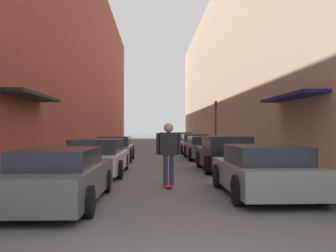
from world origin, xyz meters
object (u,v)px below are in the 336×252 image
Objects in this scene: parked_car_left_2 at (115,149)px; parked_car_right_2 at (203,148)px; parked_car_left_1 at (98,157)px; skateboarder at (169,148)px; parked_car_right_0 at (264,171)px; parked_car_right_3 at (194,144)px; parked_car_right_4 at (188,142)px; traffic_light at (216,120)px; parked_car_right_5 at (182,140)px; parked_car_left_0 at (61,177)px; parked_car_right_1 at (226,154)px.

parked_car_right_2 is (4.78, 0.99, -0.00)m from parked_car_left_2.
skateboarder is at bearing -51.83° from parked_car_left_1.
parked_car_right_2 is 2.40× the size of skateboarder.
parked_car_right_3 is (0.08, 16.32, 0.01)m from parked_car_right_0.
parked_car_right_2 reaches higher than parked_car_right_4.
parked_car_right_3 reaches higher than parked_car_left_1.
traffic_light is (6.29, 5.69, 1.64)m from parked_car_left_2.
traffic_light is (6.35, 11.48, 1.64)m from parked_car_left_1.
skateboarder is at bearing -103.37° from parked_car_right_2.
traffic_light reaches higher than parked_car_right_5.
parked_car_right_3 is 2.19m from traffic_light.
traffic_light reaches higher than parked_car_right_0.
parked_car_right_3 is at bearing 170.88° from traffic_light.
parked_car_left_0 is 13.16m from parked_car_right_2.
parked_car_left_1 is at bearing -168.35° from parked_car_right_1.
parked_car_right_2 is 10.22m from skateboarder.
parked_car_right_0 is at bearing -91.44° from parked_car_right_1.
skateboarder is at bearing -95.37° from parked_car_right_5.
parked_car_right_4 is 5.71m from traffic_light.
parked_car_left_1 is 1.17× the size of parked_car_right_3.
parked_car_right_0 is at bearing -43.70° from parked_car_left_1.
parked_car_left_1 reaches higher than parked_car_right_2.
parked_car_right_5 is at bearing 84.63° from skateboarder.
parked_car_right_4 is (0.14, 9.98, -0.04)m from parked_car_right_2.
parked_car_left_2 is 0.92× the size of parked_car_right_2.
parked_car_left_2 is 9.28m from skateboarder.
parked_car_left_1 is 8.33m from parked_car_right_2.
parked_car_right_4 is 20.07m from skateboarder.
parked_car_left_0 is 5.45m from parked_car_left_1.
parked_car_right_2 is (0.02, 11.39, 0.01)m from parked_car_right_0.
parked_car_left_2 is (0.06, 5.78, -0.00)m from parked_car_left_1.
parked_car_right_1 is 21.05m from parked_car_right_5.
parked_car_left_1 reaches higher than parked_car_left_2.
parked_car_right_0 is at bearing -95.44° from traffic_light.
parked_car_left_0 is 4.94m from parked_car_right_0.
parked_car_left_2 is at bearing 105.15° from skateboarder.
skateboarder is (-2.34, 1.45, 0.52)m from parked_car_right_0.
parked_car_right_2 is 1.28× the size of traffic_light.
skateboarder is (-2.43, -14.86, 0.51)m from parked_car_right_3.
skateboarder reaches higher than parked_car_right_2.
skateboarder is at bearing 148.18° from parked_car_right_0.
parked_car_left_1 is at bearing -112.74° from parked_car_right_3.
parked_car_right_4 is at bearing 104.52° from traffic_light.
parked_car_left_1 is 17.48m from parked_car_right_4.
parked_car_right_1 is at bearing -88.77° from parked_car_right_2.
parked_car_right_1 is 15.73m from parked_car_right_4.
parked_car_right_2 is at bearing 89.91° from parked_car_right_0.
traffic_light reaches higher than parked_car_right_3.
parked_car_left_0 is 0.98× the size of parked_car_left_1.
parked_car_right_4 is at bearing 73.43° from parked_car_left_1.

